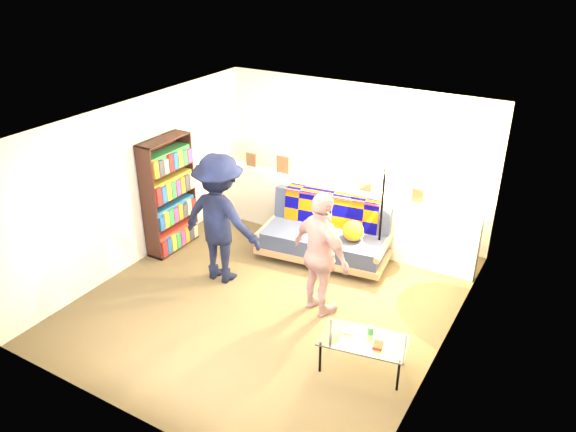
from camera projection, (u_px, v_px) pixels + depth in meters
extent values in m
plane|color=brown|center=(273.00, 297.00, 7.55)|extent=(5.00, 5.00, 0.00)
cube|color=silver|center=(354.00, 157.00, 8.96)|extent=(4.50, 0.10, 2.40)
cube|color=silver|center=(139.00, 182.00, 8.04)|extent=(0.10, 5.00, 2.40)
cube|color=silver|center=(450.00, 265.00, 6.00)|extent=(0.10, 5.00, 2.40)
cube|color=white|center=(271.00, 125.00, 6.49)|extent=(4.50, 5.00, 0.10)
cube|color=silver|center=(333.00, 213.00, 8.73)|extent=(4.45, 0.15, 1.00)
cube|color=brown|center=(251.00, 160.00, 9.12)|extent=(0.18, 0.02, 0.22)
cube|color=brown|center=(283.00, 165.00, 8.83)|extent=(0.22, 0.02, 0.28)
cube|color=white|center=(323.00, 168.00, 8.48)|extent=(0.45, 0.02, 0.45)
cube|color=brown|center=(365.00, 183.00, 8.21)|extent=(0.20, 0.02, 0.26)
cube|color=brown|center=(418.00, 196.00, 7.86)|extent=(0.16, 0.02, 0.20)
cube|color=#AB7653|center=(323.00, 250.00, 8.40)|extent=(2.01, 1.09, 0.10)
cube|color=#303B57|center=(323.00, 242.00, 8.28)|extent=(1.89, 0.93, 0.24)
cube|color=#303B57|center=(332.00, 213.00, 8.46)|extent=(1.83, 0.46, 0.57)
cylinder|color=#AB7653|center=(268.00, 224.00, 8.60)|extent=(0.20, 0.86, 0.09)
cylinder|color=#AB7653|center=(384.00, 247.00, 7.96)|extent=(0.20, 0.86, 0.09)
cube|color=#04046F|center=(330.00, 215.00, 8.39)|extent=(1.47, 0.28, 0.52)
cube|color=#04046F|center=(334.00, 194.00, 8.37)|extent=(1.48, 0.43, 0.03)
sphere|color=orange|center=(353.00, 231.00, 8.00)|extent=(0.30, 0.30, 0.30)
cube|color=black|center=(162.00, 193.00, 8.48)|extent=(0.02, 0.88, 1.77)
cube|color=black|center=(149.00, 205.00, 8.08)|extent=(0.29, 0.02, 1.77)
cube|color=black|center=(187.00, 185.00, 8.75)|extent=(0.29, 0.02, 1.77)
cube|color=black|center=(163.00, 139.00, 8.03)|extent=(0.29, 0.88, 0.02)
cube|color=black|center=(174.00, 245.00, 8.80)|extent=(0.29, 0.88, 0.04)
cube|color=black|center=(171.00, 219.00, 8.60)|extent=(0.29, 0.84, 0.02)
cube|color=black|center=(169.00, 195.00, 8.42)|extent=(0.29, 0.84, 0.02)
cube|color=black|center=(166.00, 169.00, 8.23)|extent=(0.29, 0.84, 0.02)
cube|color=red|center=(174.00, 236.00, 8.71)|extent=(0.22, 0.82, 0.29)
cube|color=#24639F|center=(171.00, 211.00, 8.52)|extent=(0.22, 0.82, 0.27)
cube|color=gold|center=(169.00, 186.00, 8.34)|extent=(0.22, 0.82, 0.29)
cube|color=#338D43|center=(166.00, 159.00, 8.16)|extent=(0.22, 0.82, 0.27)
cylinder|color=black|center=(320.00, 357.00, 6.18)|extent=(0.03, 0.03, 0.38)
cylinder|color=black|center=(398.00, 376.00, 5.92)|extent=(0.03, 0.03, 0.38)
cylinder|color=black|center=(331.00, 335.00, 6.53)|extent=(0.03, 0.03, 0.38)
cylinder|color=black|center=(405.00, 351.00, 6.27)|extent=(0.03, 0.03, 0.38)
cube|color=silver|center=(364.00, 340.00, 6.14)|extent=(1.04, 0.69, 0.02)
cube|color=white|center=(348.00, 332.00, 6.22)|extent=(0.12, 0.07, 0.03)
cube|color=#C43D22|center=(378.00, 345.00, 6.01)|extent=(0.12, 0.15, 0.04)
cylinder|color=#45A653|center=(371.00, 330.00, 6.19)|extent=(0.08, 0.08, 0.10)
cylinder|color=black|center=(377.00, 265.00, 8.27)|extent=(0.26, 0.26, 0.03)
cylinder|color=black|center=(381.00, 219.00, 7.93)|extent=(0.04, 0.04, 1.54)
sphere|color=#FFC672|center=(380.00, 175.00, 7.75)|extent=(0.13, 0.13, 0.13)
sphere|color=#FFC672|center=(391.00, 177.00, 7.53)|extent=(0.13, 0.13, 0.13)
sphere|color=#FFC672|center=(391.00, 167.00, 7.65)|extent=(0.13, 0.13, 0.13)
imported|color=black|center=(220.00, 219.00, 7.61)|extent=(1.20, 0.69, 1.85)
imported|color=pink|center=(321.00, 255.00, 6.92)|extent=(1.05, 0.76, 1.66)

